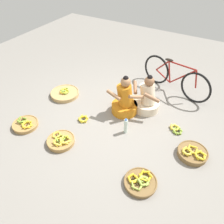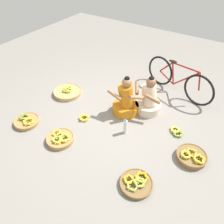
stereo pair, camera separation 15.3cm
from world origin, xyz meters
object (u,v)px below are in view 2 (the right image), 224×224
at_px(banana_basket_front_right, 136,183).
at_px(loose_bananas_near_vendor, 176,132).
at_px(vendor_woman_behind, 148,100).
at_px(vendor_woman_front, 126,101).
at_px(banana_basket_front_left, 27,121).
at_px(banana_basket_back_center, 60,139).
at_px(banana_basket_mid_left, 68,92).
at_px(water_bottle, 125,127).
at_px(bicycle_leaning, 178,79).
at_px(banana_basket_back_left, 191,156).
at_px(loose_bananas_front_center, 84,118).

relative_size(banana_basket_front_right, loose_bananas_near_vendor, 1.75).
bearing_deg(banana_basket_front_right, vendor_woman_behind, 110.68).
bearing_deg(vendor_woman_front, banana_basket_front_left, -137.18).
xyz_separation_m(banana_basket_back_center, banana_basket_mid_left, (-0.85, 1.13, -0.00)).
height_order(banana_basket_back_center, water_bottle, water_bottle).
bearing_deg(banana_basket_front_left, banana_basket_back_center, 0.86).
relative_size(vendor_woman_front, loose_bananas_near_vendor, 2.96).
distance_m(banana_basket_front_right, loose_bananas_near_vendor, 1.34).
relative_size(bicycle_leaning, banana_basket_back_left, 3.32).
bearing_deg(banana_basket_back_center, banana_basket_mid_left, 126.71).
bearing_deg(water_bottle, banana_basket_front_left, -154.69).
bearing_deg(banana_basket_front_left, banana_basket_mid_left, 89.63).
bearing_deg(banana_basket_back_center, banana_basket_front_right, -1.31).
height_order(banana_basket_front_right, water_bottle, water_bottle).
xyz_separation_m(bicycle_leaning, banana_basket_front_left, (-2.02, -2.50, -0.31)).
bearing_deg(bicycle_leaning, banana_basket_back_center, -115.23).
bearing_deg(loose_bananas_near_vendor, banana_basket_front_right, -94.97).
height_order(banana_basket_front_right, banana_basket_back_center, banana_basket_back_center).
relative_size(banana_basket_back_center, banana_basket_back_left, 0.98).
bearing_deg(banana_basket_front_left, banana_basket_back_left, 16.89).
xyz_separation_m(banana_basket_front_left, loose_bananas_front_center, (0.84, 0.68, -0.01)).
xyz_separation_m(vendor_woman_behind, banana_basket_mid_left, (-1.75, -0.46, -0.20)).
bearing_deg(loose_bananas_near_vendor, loose_bananas_front_center, -159.17).
distance_m(vendor_woman_front, water_bottle, 0.59).
height_order(banana_basket_front_right, banana_basket_mid_left, banana_basket_mid_left).
xyz_separation_m(banana_basket_back_center, banana_basket_back_left, (2.04, 0.87, 0.00)).
distance_m(banana_basket_back_center, banana_basket_mid_left, 1.41).
bearing_deg(loose_bananas_front_center, banana_basket_back_left, 5.44).
distance_m(banana_basket_back_center, loose_bananas_near_vendor, 2.09).
distance_m(banana_basket_front_right, water_bottle, 1.07).
bearing_deg(loose_bananas_front_center, banana_basket_front_left, -141.00).
bearing_deg(vendor_woman_behind, banana_basket_front_left, -137.69).
bearing_deg(banana_basket_back_left, vendor_woman_front, 163.66).
bearing_deg(banana_basket_mid_left, vendor_woman_behind, 14.60).
xyz_separation_m(banana_basket_front_right, banana_basket_back_center, (-1.52, 0.03, 0.01)).
height_order(banana_basket_front_right, loose_bananas_near_vendor, banana_basket_front_right).
height_order(vendor_woman_front, banana_basket_front_left, vendor_woman_front).
relative_size(bicycle_leaning, loose_bananas_front_center, 7.22).
height_order(banana_basket_back_left, loose_bananas_near_vendor, banana_basket_back_left).
bearing_deg(banana_basket_back_center, loose_bananas_front_center, 90.68).
bearing_deg(water_bottle, bicycle_leaning, 79.21).
xyz_separation_m(bicycle_leaning, banana_basket_back_left, (0.87, -1.62, -0.30)).
bearing_deg(banana_basket_back_left, banana_basket_mid_left, 174.72).
height_order(vendor_woman_behind, loose_bananas_front_center, vendor_woman_behind).
distance_m(banana_basket_front_left, loose_bananas_front_center, 1.09).
xyz_separation_m(banana_basket_front_left, water_bottle, (1.70, 0.80, 0.10)).
distance_m(vendor_woman_front, loose_bananas_front_center, 0.88).
height_order(bicycle_leaning, water_bottle, bicycle_leaning).
distance_m(banana_basket_front_left, banana_basket_mid_left, 1.15).
relative_size(vendor_woman_front, vendor_woman_behind, 1.04).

